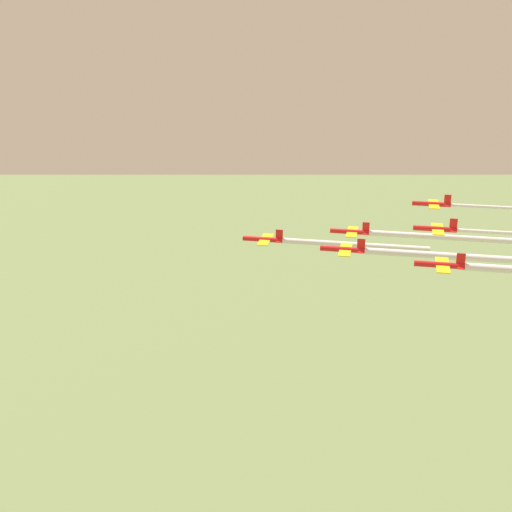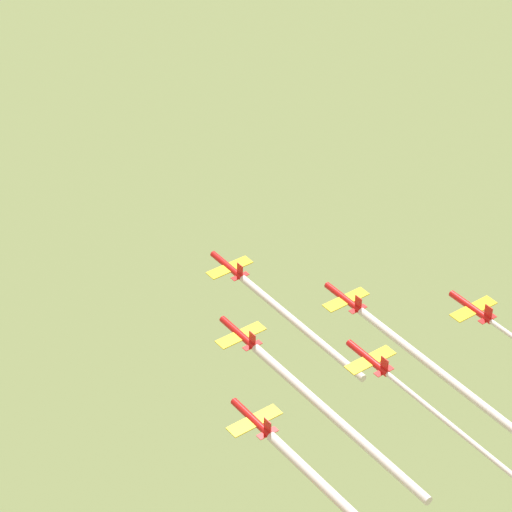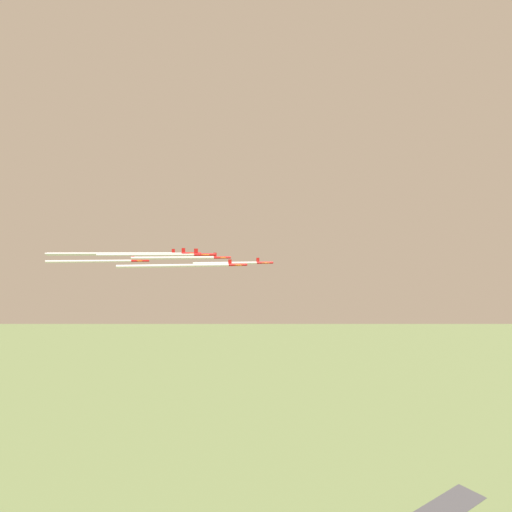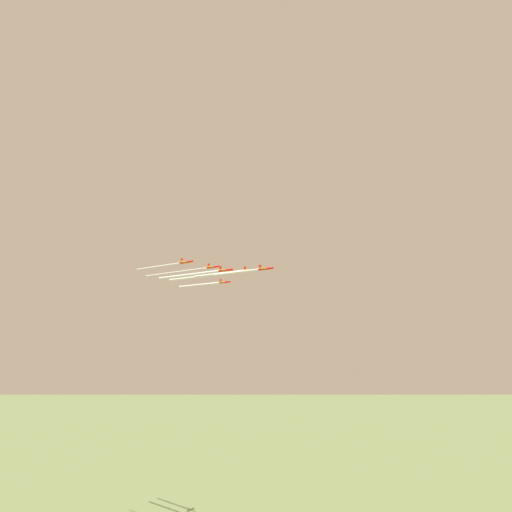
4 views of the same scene
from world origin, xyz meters
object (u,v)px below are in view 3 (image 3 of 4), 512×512
Objects in this scene: jet_5 at (204,255)px; jet_2 at (237,265)px; jet_1 at (221,257)px; jet_4 at (191,253)px; jet_0 at (264,263)px; jet_6 at (139,261)px; jet_3 at (180,254)px.

jet_2 is at bearing 120.47° from jet_5.
jet_1 is 1.00× the size of jet_4.
jet_5 reaches higher than jet_0.
jet_1 is 21.34m from jet_2.
jet_6 is at bearing -120.47° from jet_1.
jet_6 is (-9.18, -61.87, 0.75)m from jet_0.
jet_5 is 1.00× the size of jet_6.
jet_4 reaches higher than jet_3.
jet_3 reaches higher than jet_1.
jet_4 is at bearing -120.47° from jet_2.
jet_4 is 21.15m from jet_5.
jet_5 is (36.14, -4.77, 1.73)m from jet_1.
jet_3 is at bearing 59.53° from jet_6.
jet_5 is 55.93m from jet_6.
jet_4 is at bearing -90.00° from jet_0.
jet_1 is at bearing 59.53° from jet_3.
jet_2 is (16.54, -12.70, -0.43)m from jet_0.
jet_5 is at bearing -59.53° from jet_2.
jet_1 is (-3.06, -20.62, 2.44)m from jet_0.
jet_6 reaches higher than jet_0.
jet_2 is 1.00× the size of jet_4.
jet_2 is at bearing 40.36° from jet_6.
jet_3 reaches higher than jet_5.
jet_5 is (39.20, 15.86, -0.10)m from jet_3.
jet_3 is (-6.12, -41.25, 4.27)m from jet_0.
jet_0 is 1.00× the size of jet_6.
jet_4 is (-3.06, -20.62, 4.96)m from jet_2.
jet_0 is 1.00× the size of jet_2.
jet_4 is (19.60, 7.93, 0.26)m from jet_3.
jet_1 is 20.93m from jet_3.
jet_5 is at bearing -59.53° from jet_0.
jet_3 is at bearing -120.47° from jet_0.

